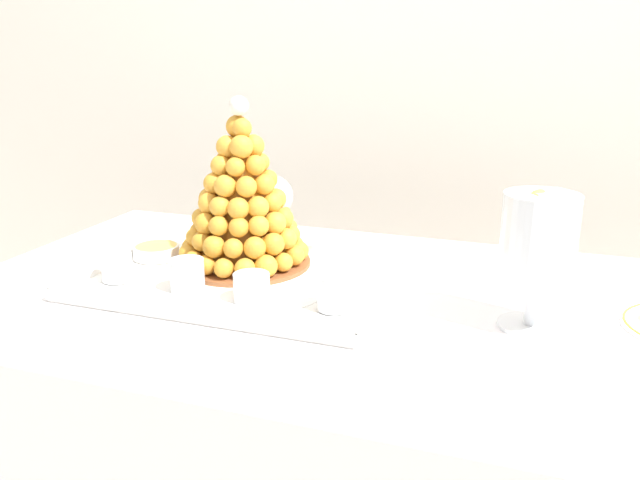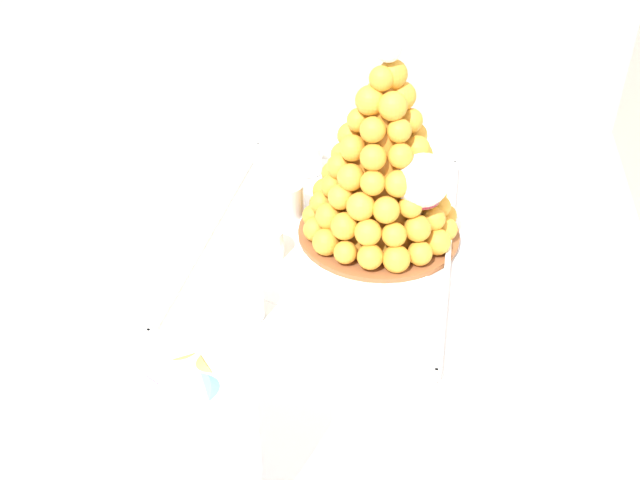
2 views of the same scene
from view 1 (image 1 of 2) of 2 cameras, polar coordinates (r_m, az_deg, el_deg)
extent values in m
cube|color=silver|center=(1.97, 10.69, 18.06)|extent=(4.80, 0.10, 2.50)
cylinder|color=brown|center=(1.80, -14.44, -10.80)|extent=(0.04, 0.04, 0.76)
cube|color=brown|center=(1.14, 1.98, -5.54)|extent=(1.35, 0.73, 0.02)
cube|color=white|center=(1.14, 1.99, -5.00)|extent=(1.41, 0.79, 0.00)
cube|color=white|center=(1.55, 6.26, -5.43)|extent=(1.41, 0.01, 0.32)
cube|color=white|center=(1.55, -24.08, -6.96)|extent=(0.01, 0.79, 0.32)
cube|color=white|center=(1.20, -6.95, -3.70)|extent=(0.55, 0.38, 0.01)
cube|color=white|center=(1.04, -11.63, -6.57)|extent=(0.55, 0.01, 0.02)
cube|color=white|center=(1.36, -3.44, -0.53)|extent=(0.55, 0.01, 0.02)
cube|color=white|center=(1.33, -17.73, -1.68)|extent=(0.01, 0.38, 0.02)
cube|color=white|center=(1.11, 6.08, -4.79)|extent=(0.01, 0.38, 0.02)
cylinder|color=white|center=(1.20, -6.96, -3.52)|extent=(0.35, 0.35, 0.00)
cylinder|color=brown|center=(1.27, -6.73, -1.98)|extent=(0.26, 0.26, 0.01)
cone|color=#C27E28|center=(1.23, -6.96, 4.27)|extent=(0.18, 0.18, 0.28)
sphere|color=gold|center=(1.22, -2.30, -1.37)|extent=(0.04, 0.04, 0.04)
sphere|color=gold|center=(1.26, -1.96, -0.97)|extent=(0.04, 0.04, 0.04)
sphere|color=gold|center=(1.30, -2.28, -0.43)|extent=(0.04, 0.04, 0.04)
sphere|color=gold|center=(1.33, -3.16, 0.10)|extent=(0.04, 0.04, 0.04)
sphere|color=gold|center=(1.35, -4.46, 0.39)|extent=(0.04, 0.04, 0.04)
sphere|color=gold|center=(1.37, -6.02, 0.46)|extent=(0.04, 0.04, 0.04)
sphere|color=gold|center=(1.37, -7.65, 0.32)|extent=(0.04, 0.04, 0.04)
sphere|color=gold|center=(1.35, -9.18, 0.07)|extent=(0.04, 0.04, 0.04)
sphere|color=gold|center=(1.33, -10.45, -0.30)|extent=(0.04, 0.04, 0.04)
sphere|color=gold|center=(1.30, -11.30, -0.65)|extent=(0.04, 0.04, 0.04)
sphere|color=gold|center=(1.26, -11.57, -1.16)|extent=(0.04, 0.04, 0.04)
sphere|color=gold|center=(1.22, -11.18, -1.81)|extent=(0.04, 0.04, 0.04)
sphere|color=gold|center=(1.19, -10.15, -2.21)|extent=(0.04, 0.04, 0.04)
sphere|color=gold|center=(1.17, -8.58, -2.49)|extent=(0.04, 0.04, 0.04)
sphere|color=gold|center=(1.17, -6.70, -2.55)|extent=(0.04, 0.04, 0.04)
sphere|color=gold|center=(1.17, -4.83, -2.34)|extent=(0.04, 0.04, 0.04)
sphere|color=gold|center=(1.19, -3.29, -1.98)|extent=(0.04, 0.04, 0.04)
sphere|color=gold|center=(1.25, -2.60, 0.50)|extent=(0.04, 0.04, 0.04)
sphere|color=gold|center=(1.29, -2.91, 1.07)|extent=(0.04, 0.04, 0.04)
sphere|color=gold|center=(1.32, -3.85, 1.39)|extent=(0.04, 0.04, 0.04)
sphere|color=gold|center=(1.34, -5.23, 1.60)|extent=(0.04, 0.04, 0.04)
sphere|color=gold|center=(1.34, -6.85, 1.59)|extent=(0.04, 0.04, 0.04)
sphere|color=gold|center=(1.34, -8.46, 1.50)|extent=(0.04, 0.04, 0.04)
sphere|color=gold|center=(1.32, -9.83, 1.20)|extent=(0.04, 0.04, 0.04)
sphere|color=gold|center=(1.29, -10.75, 0.77)|extent=(0.04, 0.04, 0.04)
sphere|color=gold|center=(1.25, -11.04, 0.28)|extent=(0.04, 0.04, 0.04)
sphere|color=gold|center=(1.21, -10.59, -0.19)|extent=(0.04, 0.04, 0.04)
sphere|color=gold|center=(1.19, -9.43, -0.59)|extent=(0.04, 0.04, 0.04)
sphere|color=gold|center=(1.17, -7.74, -0.74)|extent=(0.04, 0.04, 0.04)
sphere|color=gold|center=(1.17, -5.86, -0.71)|extent=(0.04, 0.04, 0.04)
sphere|color=gold|center=(1.18, -4.18, -0.36)|extent=(0.04, 0.04, 0.04)
sphere|color=gold|center=(1.21, -3.03, 0.11)|extent=(0.04, 0.04, 0.04)
sphere|color=gold|center=(1.27, -3.42, 2.40)|extent=(0.04, 0.04, 0.04)
sphere|color=gold|center=(1.30, -4.29, 2.69)|extent=(0.04, 0.04, 0.04)
sphere|color=gold|center=(1.32, -5.69, 2.96)|extent=(0.04, 0.04, 0.04)
sphere|color=gold|center=(1.32, -7.32, 2.87)|extent=(0.04, 0.04, 0.04)
sphere|color=gold|center=(1.31, -8.86, 2.67)|extent=(0.04, 0.04, 0.04)
sphere|color=gold|center=(1.28, -10.01, 2.37)|extent=(0.04, 0.04, 0.04)
sphere|color=gold|center=(1.25, -10.50, 1.93)|extent=(0.04, 0.04, 0.04)
sphere|color=gold|center=(1.21, -10.16, 1.45)|extent=(0.04, 0.04, 0.04)
sphere|color=gold|center=(1.18, -9.02, 1.25)|extent=(0.04, 0.04, 0.04)
sphere|color=gold|center=(1.17, -7.31, 1.10)|extent=(0.04, 0.04, 0.04)
sphere|color=gold|center=(1.18, -5.49, 1.27)|extent=(0.04, 0.04, 0.04)
sphere|color=gold|center=(1.20, -4.03, 1.52)|extent=(0.04, 0.04, 0.04)
sphere|color=gold|center=(1.23, -3.30, 1.93)|extent=(0.04, 0.04, 0.04)
sphere|color=gold|center=(1.27, -4.51, 4.08)|extent=(0.04, 0.04, 0.04)
sphere|color=gold|center=(1.30, -5.81, 4.33)|extent=(0.04, 0.04, 0.04)
sphere|color=gold|center=(1.30, -7.43, 4.24)|extent=(0.04, 0.04, 0.04)
sphere|color=gold|center=(1.29, -8.91, 4.12)|extent=(0.04, 0.04, 0.04)
sphere|color=gold|center=(1.26, -9.82, 3.66)|extent=(0.04, 0.04, 0.04)
sphere|color=gold|center=(1.22, -9.85, 3.22)|extent=(0.04, 0.04, 0.04)
sphere|color=gold|center=(1.19, -8.93, 2.96)|extent=(0.04, 0.04, 0.04)
sphere|color=gold|center=(1.18, -7.30, 2.81)|extent=(0.04, 0.04, 0.04)
sphere|color=gold|center=(1.18, -5.54, 2.94)|extent=(0.04, 0.04, 0.04)
sphere|color=gold|center=(1.21, -4.28, 3.36)|extent=(0.04, 0.04, 0.04)
sphere|color=gold|center=(1.24, -3.92, 3.70)|extent=(0.04, 0.04, 0.04)
sphere|color=gold|center=(1.27, -5.63, 5.54)|extent=(0.04, 0.04, 0.04)
sphere|color=gold|center=(1.28, -7.37, 5.66)|extent=(0.04, 0.04, 0.04)
sphere|color=gold|center=(1.26, -8.91, 5.39)|extent=(0.04, 0.04, 0.04)
sphere|color=gold|center=(1.22, -9.39, 4.99)|extent=(0.04, 0.04, 0.04)
sphere|color=gold|center=(1.19, -8.45, 4.78)|extent=(0.04, 0.04, 0.04)
sphere|color=gold|center=(1.18, -6.59, 4.73)|extent=(0.04, 0.04, 0.04)
sphere|color=gold|center=(1.20, -4.98, 4.95)|extent=(0.04, 0.04, 0.04)
sphere|color=gold|center=(1.24, -4.63, 5.43)|extent=(0.04, 0.04, 0.04)
sphere|color=gold|center=(1.26, -6.58, 7.10)|extent=(0.04, 0.04, 0.04)
sphere|color=gold|center=(1.25, -8.28, 7.03)|extent=(0.04, 0.04, 0.04)
sphere|color=gold|center=(1.22, -8.80, 6.57)|extent=(0.04, 0.04, 0.04)
sphere|color=gold|center=(1.19, -7.55, 6.47)|extent=(0.04, 0.04, 0.04)
sphere|color=gold|center=(1.20, -5.77, 6.65)|extent=(0.04, 0.04, 0.04)
sphere|color=gold|center=(1.23, -5.33, 6.92)|extent=(0.04, 0.04, 0.04)
sphere|color=gold|center=(1.24, -7.20, 8.55)|extent=(0.04, 0.04, 0.04)
sphere|color=gold|center=(1.22, -8.27, 8.23)|extent=(0.04, 0.04, 0.04)
sphere|color=gold|center=(1.19, -7.02, 8.24)|extent=(0.04, 0.04, 0.04)
sphere|color=gold|center=(1.22, -5.95, 8.36)|extent=(0.04, 0.04, 0.04)
sphere|color=gold|center=(1.22, -7.38, 10.00)|extent=(0.04, 0.04, 0.04)
sphere|color=gold|center=(1.20, -6.95, 9.87)|extent=(0.04, 0.04, 0.04)
sphere|color=white|center=(1.21, -7.24, 11.79)|extent=(0.04, 0.04, 0.04)
cylinder|color=silver|center=(1.23, -17.65, -2.24)|extent=(0.06, 0.06, 0.05)
cylinder|color=#F4EAC6|center=(1.24, -17.59, -2.89)|extent=(0.05, 0.05, 0.02)
cylinder|color=white|center=(1.23, -17.67, -2.06)|extent=(0.05, 0.05, 0.02)
sphere|color=brown|center=(1.23, -17.97, -1.50)|extent=(0.02, 0.02, 0.02)
cylinder|color=silver|center=(1.15, -11.75, -3.08)|extent=(0.06, 0.06, 0.06)
cylinder|color=gold|center=(1.15, -11.70, -3.83)|extent=(0.05, 0.05, 0.02)
cylinder|color=#EAC166|center=(1.15, -11.76, -2.86)|extent=(0.05, 0.05, 0.02)
sphere|color=brown|center=(1.13, -11.73, -2.43)|extent=(0.02, 0.02, 0.02)
cylinder|color=silver|center=(1.09, -6.11, -4.21)|extent=(0.06, 0.06, 0.05)
cylinder|color=#F4EAC6|center=(1.09, -6.09, -4.86)|extent=(0.06, 0.06, 0.02)
cylinder|color=white|center=(1.09, -6.12, -4.02)|extent=(0.06, 0.06, 0.01)
sphere|color=brown|center=(1.08, -6.46, -3.51)|extent=(0.02, 0.02, 0.02)
cylinder|color=silver|center=(1.04, 1.24, -4.65)|extent=(0.05, 0.05, 0.06)
cylinder|color=gold|center=(1.05, 1.23, -5.50)|extent=(0.05, 0.05, 0.02)
cylinder|color=#EAC166|center=(1.04, 1.24, -4.41)|extent=(0.05, 0.05, 0.02)
sphere|color=brown|center=(1.04, 1.27, -3.76)|extent=(0.02, 0.02, 0.02)
cylinder|color=white|center=(1.34, -14.37, -0.99)|extent=(0.09, 0.09, 0.03)
cylinder|color=#F2CC59|center=(1.34, -14.40, -0.56)|extent=(0.08, 0.08, 0.00)
cylinder|color=white|center=(1.06, 18.16, -7.24)|extent=(0.10, 0.10, 0.01)
cylinder|color=white|center=(1.05, 18.34, -5.43)|extent=(0.02, 0.02, 0.07)
cylinder|color=white|center=(1.01, 18.88, 0.01)|extent=(0.11, 0.11, 0.14)
cylinder|color=#9ED860|center=(1.03, 19.78, -3.03)|extent=(0.05, 0.04, 0.04)
cylinder|color=#D199D8|center=(1.05, 18.38, -2.55)|extent=(0.05, 0.04, 0.05)
cylinder|color=#F9A54C|center=(1.03, 17.45, -2.80)|extent=(0.05, 0.04, 0.05)
cylinder|color=#E54C47|center=(1.01, 18.23, -3.35)|extent=(0.05, 0.04, 0.05)
cylinder|color=#9ED860|center=(1.04, 19.71, -1.85)|extent=(0.05, 0.04, 0.05)
cylinder|color=brown|center=(1.03, 18.13, -1.80)|extent=(0.04, 0.04, 0.04)
cylinder|color=#72B2E0|center=(1.01, 18.76, -2.34)|extent=(0.05, 0.04, 0.05)
cylinder|color=#E54C47|center=(1.03, 19.18, -0.85)|extent=(0.05, 0.04, 0.05)
cylinder|color=#72B2E0|center=(1.02, 17.98, -0.84)|extent=(0.05, 0.04, 0.05)
cylinder|color=#E54C47|center=(0.99, 18.39, -1.40)|extent=(0.04, 0.04, 0.03)
cylinder|color=#72B2E0|center=(1.01, 20.36, -1.33)|extent=(0.06, 0.04, 0.06)
cylinder|color=#F9A54C|center=(1.04, 18.23, 0.51)|extent=(0.04, 0.04, 0.04)
cylinder|color=#F9A54C|center=(1.01, 18.14, 0.08)|extent=(0.04, 0.04, 0.02)
cylinder|color=yellow|center=(1.00, 19.10, -0.23)|extent=(0.04, 0.04, 0.03)
cylinder|color=#F9A54C|center=(1.02, 19.99, 0.06)|extent=(0.05, 0.04, 0.05)
cylinder|color=brown|center=(1.02, 18.23, 1.26)|extent=(0.05, 0.04, 0.04)
cylinder|color=#9ED860|center=(0.98, 18.80, 0.57)|extent=(0.05, 0.04, 0.05)
cylinder|color=#E54C47|center=(1.02, 19.99, 1.08)|extent=(0.05, 0.04, 0.04)
cylinder|color=#72B2E0|center=(1.01, 18.04, 2.22)|extent=(0.05, 0.04, 0.05)
cylinder|color=#72B2E0|center=(0.98, 19.08, 1.69)|extent=(0.04, 0.04, 0.03)
cylinder|color=#72B2E0|center=(1.00, 20.05, 1.88)|extent=(0.05, 0.05, 0.05)
cylinder|color=#F9A54C|center=(1.03, 18.93, 2.40)|extent=(0.05, 0.04, 0.04)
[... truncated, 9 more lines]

